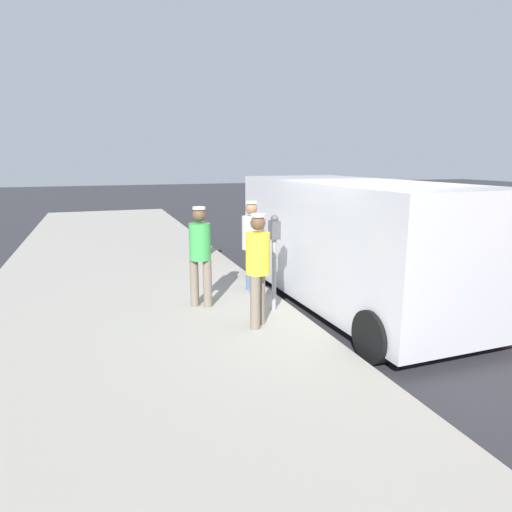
{
  "coord_description": "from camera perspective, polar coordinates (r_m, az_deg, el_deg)",
  "views": [
    {
      "loc": [
        3.88,
        6.01,
        2.51
      ],
      "look_at": [
        1.65,
        -0.37,
        1.05
      ],
      "focal_mm": 31.74,
      "sensor_mm": 36.0,
      "label": 1
    }
  ],
  "objects": [
    {
      "name": "sidewalk_slab",
      "position": [
        6.5,
        -14.71,
        -10.24
      ],
      "size": [
        5.0,
        32.0,
        0.15
      ],
      "primitive_type": "cube",
      "color": "#9E998E",
      "rests_on": "ground"
    },
    {
      "name": "pedestrian_in_yellow",
      "position": [
        6.32,
        0.23,
        -0.95
      ],
      "size": [
        0.34,
        0.34,
        1.62
      ],
      "color": "#726656",
      "rests_on": "sidewalk_slab"
    },
    {
      "name": "parking_meter_near",
      "position": [
        7.0,
        2.32,
        1.22
      ],
      "size": [
        0.14,
        0.18,
        1.52
      ],
      "color": "gray",
      "rests_on": "sidewalk_slab"
    },
    {
      "name": "ground_plane",
      "position": [
        7.58,
        12.91,
        -7.47
      ],
      "size": [
        80.0,
        80.0,
        0.0
      ],
      "primitive_type": "plane",
      "color": "#2D2D33"
    },
    {
      "name": "pedestrian_in_gray",
      "position": [
        8.03,
        -0.58,
        1.93
      ],
      "size": [
        0.34,
        0.36,
        1.63
      ],
      "color": "#4C608C",
      "rests_on": "sidewalk_slab"
    },
    {
      "name": "fire_hydrant",
      "position": [
        11.29,
        -6.55,
        2.19
      ],
      "size": [
        0.24,
        0.24,
        0.86
      ],
      "color": "red",
      "rests_on": "sidewalk_slab"
    },
    {
      "name": "parked_van",
      "position": [
        7.85,
        11.97,
        1.98
      ],
      "size": [
        2.24,
        5.25,
        2.15
      ],
      "color": "#BCBCC1",
      "rests_on": "ground"
    },
    {
      "name": "pedestrian_in_green",
      "position": [
        7.25,
        -7.06,
        0.68
      ],
      "size": [
        0.34,
        0.34,
        1.62
      ],
      "color": "#726656",
      "rests_on": "sidewalk_slab"
    }
  ]
}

